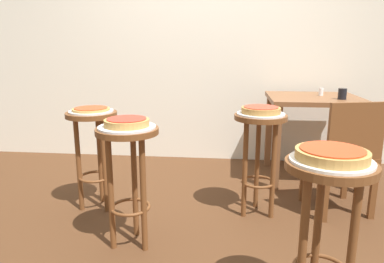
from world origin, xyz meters
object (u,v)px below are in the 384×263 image
(stool_middle, at_px, (128,161))
(stool_rear, at_px, (260,143))
(pizza_rear, at_px, (261,110))
(serving_plate_foreground, at_px, (331,161))
(serving_plate_leftside, at_px, (91,111))
(serving_plate_rear, at_px, (261,114))
(wooden_chair, at_px, (344,153))
(cup_near_edge, at_px, (342,94))
(serving_plate_middle, at_px, (127,127))
(dining_table, at_px, (313,111))
(stool_foreground, at_px, (327,208))
(condiment_shaker, at_px, (321,92))
(pizza_leftside, at_px, (91,109))
(pizza_foreground, at_px, (332,154))
(stool_leftside, at_px, (93,139))
(pizza_middle, at_px, (127,122))

(stool_middle, xyz_separation_m, stool_rear, (0.81, 0.51, 0.00))
(stool_rear, bearing_deg, pizza_rear, 180.00)
(serving_plate_foreground, height_order, serving_plate_leftside, same)
(serving_plate_rear, relative_size, wooden_chair, 0.39)
(cup_near_edge, bearing_deg, stool_middle, -142.97)
(serving_plate_leftside, xyz_separation_m, cup_near_edge, (1.95, 0.68, 0.07))
(serving_plate_middle, bearing_deg, dining_table, 44.54)
(stool_foreground, bearing_deg, serving_plate_middle, 152.32)
(condiment_shaker, bearing_deg, stool_rear, -124.84)
(stool_foreground, relative_size, condiment_shaker, 10.63)
(condiment_shaker, xyz_separation_m, wooden_chair, (-0.00, -0.81, -0.34))
(serving_plate_foreground, height_order, condiment_shaker, condiment_shaker)
(stool_rear, bearing_deg, stool_foreground, -79.18)
(cup_near_edge, xyz_separation_m, wooden_chair, (-0.12, -0.58, -0.35))
(serving_plate_leftside, bearing_deg, serving_plate_foreground, -35.65)
(serving_plate_middle, bearing_deg, stool_middle, 180.00)
(pizza_leftside, bearing_deg, wooden_chair, 3.02)
(pizza_rear, distance_m, condiment_shaker, 1.08)
(serving_plate_foreground, relative_size, pizza_foreground, 1.15)
(dining_table, distance_m, cup_near_edge, 0.31)
(serving_plate_middle, relative_size, serving_plate_leftside, 1.05)
(stool_middle, height_order, serving_plate_leftside, serving_plate_leftside)
(stool_middle, relative_size, stool_rear, 1.00)
(stool_leftside, xyz_separation_m, serving_plate_rear, (1.22, 0.02, 0.21))
(stool_foreground, bearing_deg, stool_rear, 100.82)
(stool_middle, relative_size, serving_plate_rear, 2.23)
(pizza_rear, bearing_deg, cup_near_edge, 41.58)
(pizza_foreground, height_order, pizza_leftside, pizza_foreground)
(serving_plate_foreground, distance_m, serving_plate_rear, 1.06)
(stool_foreground, relative_size, wooden_chair, 0.88)
(serving_plate_leftside, bearing_deg, pizza_leftside, 180.00)
(stool_leftside, relative_size, serving_plate_rear, 2.23)
(stool_middle, xyz_separation_m, wooden_chair, (1.42, 0.59, -0.08))
(serving_plate_middle, height_order, pizza_middle, pizza_middle)
(pizza_middle, xyz_separation_m, stool_rear, (0.81, 0.51, -0.24))
(stool_middle, bearing_deg, serving_plate_rear, 32.37)
(pizza_foreground, xyz_separation_m, dining_table, (0.34, 1.86, -0.14))
(condiment_shaker, bearing_deg, pizza_rear, -124.84)
(stool_leftside, relative_size, dining_table, 0.93)
(pizza_middle, relative_size, dining_table, 0.32)
(pizza_foreground, bearing_deg, stool_rear, 100.82)
(stool_rear, bearing_deg, pizza_middle, -147.63)
(serving_plate_foreground, relative_size, condiment_shaker, 4.78)
(stool_middle, bearing_deg, wooden_chair, 22.39)
(serving_plate_foreground, bearing_deg, serving_plate_middle, 152.32)
(pizza_leftside, relative_size, dining_table, 0.33)
(stool_middle, bearing_deg, stool_leftside, 129.99)
(pizza_middle, xyz_separation_m, pizza_rear, (0.81, 0.51, 0.00))
(stool_foreground, xyz_separation_m, condiment_shaker, (0.41, 1.93, 0.27))
(serving_plate_rear, relative_size, condiment_shaker, 4.76)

